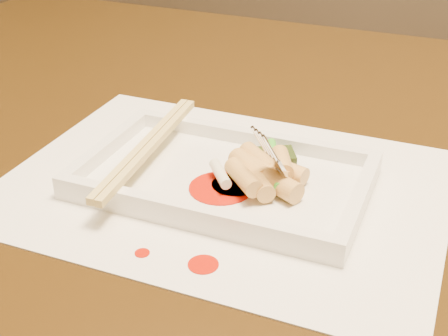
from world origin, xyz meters
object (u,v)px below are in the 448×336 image
at_px(placemat, 224,186).
at_px(fork, 308,108).
at_px(plate_base, 224,181).
at_px(chopstick_a, 144,145).
at_px(table, 320,247).

xyz_separation_m(placemat, fork, (0.07, 0.02, 0.08)).
distance_m(plate_base, chopstick_a, 0.08).
bearing_deg(table, plate_base, -135.46).
height_order(plate_base, chopstick_a, chopstick_a).
distance_m(table, placemat, 0.15).
bearing_deg(chopstick_a, fork, 6.75).
relative_size(table, placemat, 3.50).
xyz_separation_m(plate_base, chopstick_a, (-0.08, 0.00, 0.02)).
bearing_deg(placemat, chopstick_a, 180.00).
height_order(placemat, fork, fork).
xyz_separation_m(table, plate_base, (-0.08, -0.08, 0.11)).
bearing_deg(chopstick_a, table, 25.78).
distance_m(table, fork, 0.19).
distance_m(table, plate_base, 0.15).
distance_m(table, chopstick_a, 0.22).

